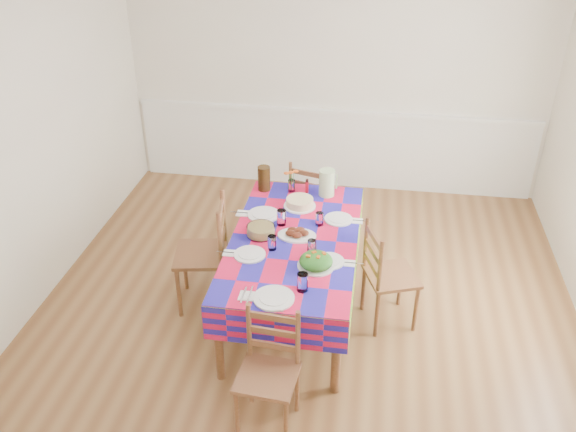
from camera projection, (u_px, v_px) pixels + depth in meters
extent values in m
cube|color=brown|center=(303.00, 324.00, 5.01)|extent=(4.50, 5.00, 0.04)
cube|color=silver|center=(337.00, 70.00, 6.46)|extent=(4.50, 0.04, 2.70)
cube|color=silver|center=(9.00, 155.00, 4.61)|extent=(0.04, 5.00, 2.70)
cube|color=white|center=(334.00, 112.00, 6.64)|extent=(4.41, 0.06, 0.04)
cube|color=white|center=(333.00, 149.00, 6.89)|extent=(4.41, 0.03, 0.90)
cylinder|color=brown|center=(219.00, 342.00, 4.31)|extent=(0.07, 0.07, 0.67)
cylinder|color=brown|center=(336.00, 355.00, 4.20)|extent=(0.07, 0.07, 0.67)
cylinder|color=brown|center=(263.00, 221.00, 5.74)|extent=(0.07, 0.07, 0.67)
cylinder|color=brown|center=(352.00, 228.00, 5.63)|extent=(0.07, 0.07, 0.67)
cube|color=brown|center=(294.00, 241.00, 4.79)|extent=(0.95, 1.80, 0.04)
cube|color=red|center=(294.00, 239.00, 4.78)|extent=(0.99, 1.84, 0.01)
cube|color=red|center=(234.00, 249.00, 4.92)|extent=(0.01, 1.84, 0.28)
cube|color=red|center=(356.00, 259.00, 4.79)|extent=(0.01, 1.84, 0.28)
cube|color=red|center=(274.00, 330.00, 4.07)|extent=(0.99, 0.01, 0.28)
cube|color=red|center=(309.00, 199.00, 5.63)|extent=(0.99, 0.01, 0.28)
cylinder|color=white|center=(274.00, 298.00, 4.11)|extent=(0.28, 0.28, 0.01)
cylinder|color=white|center=(274.00, 297.00, 4.11)|extent=(0.20, 0.20, 0.01)
cylinder|color=white|center=(302.00, 282.00, 4.17)|extent=(0.08, 0.08, 0.14)
cube|color=white|center=(247.00, 296.00, 4.14)|extent=(0.10, 0.10, 0.01)
cube|color=silver|center=(244.00, 295.00, 4.14)|extent=(0.01, 0.18, 0.00)
cube|color=silver|center=(250.00, 296.00, 4.14)|extent=(0.01, 0.21, 0.00)
cylinder|color=white|center=(250.00, 254.00, 4.57)|extent=(0.24, 0.24, 0.01)
cylinder|color=white|center=(250.00, 253.00, 4.56)|extent=(0.17, 0.17, 0.01)
cylinder|color=white|center=(272.00, 243.00, 4.61)|extent=(0.07, 0.07, 0.12)
cube|color=white|center=(229.00, 253.00, 4.59)|extent=(0.09, 0.09, 0.01)
cube|color=silver|center=(227.00, 252.00, 4.59)|extent=(0.15, 0.01, 0.00)
cube|color=silver|center=(231.00, 253.00, 4.59)|extent=(0.18, 0.01, 0.00)
cylinder|color=white|center=(264.00, 215.00, 5.08)|extent=(0.27, 0.27, 0.01)
cylinder|color=white|center=(264.00, 214.00, 5.07)|extent=(0.19, 0.19, 0.01)
cylinder|color=white|center=(281.00, 217.00, 4.92)|extent=(0.08, 0.08, 0.13)
cube|color=white|center=(243.00, 213.00, 5.10)|extent=(0.10, 0.10, 0.01)
cube|color=silver|center=(240.00, 213.00, 5.10)|extent=(0.17, 0.01, 0.00)
cube|color=silver|center=(245.00, 213.00, 5.10)|extent=(0.20, 0.01, 0.00)
cylinder|color=white|center=(329.00, 261.00, 4.49)|extent=(0.23, 0.23, 0.01)
cylinder|color=white|center=(329.00, 260.00, 4.49)|extent=(0.16, 0.16, 0.01)
cylinder|color=white|center=(312.00, 246.00, 4.57)|extent=(0.06, 0.06, 0.11)
cube|color=white|center=(350.00, 263.00, 4.47)|extent=(0.08, 0.08, 0.01)
cube|color=silver|center=(347.00, 263.00, 4.47)|extent=(0.14, 0.01, 0.00)
cube|color=silver|center=(352.00, 263.00, 4.47)|extent=(0.17, 0.01, 0.00)
cylinder|color=white|center=(339.00, 219.00, 5.01)|extent=(0.23, 0.23, 0.01)
cylinder|color=white|center=(339.00, 218.00, 5.01)|extent=(0.16, 0.16, 0.01)
cylinder|color=white|center=(320.00, 219.00, 4.92)|extent=(0.07, 0.07, 0.11)
cube|color=white|center=(357.00, 221.00, 5.00)|extent=(0.09, 0.09, 0.01)
cube|color=silver|center=(355.00, 220.00, 5.00)|extent=(0.15, 0.01, 0.00)
cube|color=silver|center=(360.00, 221.00, 4.99)|extent=(0.17, 0.01, 0.00)
ellipsoid|color=white|center=(297.00, 236.00, 4.79)|extent=(0.31, 0.22, 0.01)
ellipsoid|color=black|center=(304.00, 233.00, 4.77)|extent=(0.08, 0.07, 0.05)
ellipsoid|color=black|center=(300.00, 230.00, 4.81)|extent=(0.08, 0.07, 0.05)
ellipsoid|color=black|center=(292.00, 230.00, 4.81)|extent=(0.08, 0.07, 0.05)
ellipsoid|color=black|center=(290.00, 233.00, 4.77)|extent=(0.08, 0.07, 0.05)
ellipsoid|color=black|center=(297.00, 235.00, 4.74)|extent=(0.08, 0.07, 0.05)
cylinder|color=white|center=(316.00, 266.00, 4.44)|extent=(0.27, 0.27, 0.01)
ellipsoid|color=#1A4912|center=(316.00, 261.00, 4.42)|extent=(0.25, 0.25, 0.11)
cube|color=#D95512|center=(308.00, 256.00, 4.38)|extent=(0.03, 0.02, 0.01)
cube|color=#D95512|center=(314.00, 252.00, 4.42)|extent=(0.04, 0.04, 0.01)
cube|color=#D95512|center=(318.00, 257.00, 4.37)|extent=(0.03, 0.04, 0.01)
cube|color=#D95512|center=(324.00, 253.00, 4.41)|extent=(0.04, 0.04, 0.01)
cylinder|color=white|center=(261.00, 231.00, 4.79)|extent=(0.22, 0.22, 0.08)
cylinder|color=#DACA73|center=(261.00, 230.00, 4.79)|extent=(0.21, 0.21, 0.07)
cylinder|color=white|center=(300.00, 206.00, 5.20)|extent=(0.27, 0.27, 0.01)
cylinder|color=#E0C788|center=(300.00, 202.00, 5.19)|extent=(0.23, 0.23, 0.06)
cube|color=black|center=(309.00, 245.00, 4.69)|extent=(0.11, 0.26, 0.01)
cube|color=black|center=(315.00, 244.00, 4.70)|extent=(0.05, 0.27, 0.01)
cylinder|color=white|center=(291.00, 185.00, 5.42)|extent=(0.06, 0.06, 0.11)
cylinder|color=#2B7426|center=(289.00, 181.00, 5.40)|extent=(0.01, 0.01, 0.16)
ellipsoid|color=#D95512|center=(286.00, 173.00, 5.37)|extent=(0.05, 0.05, 0.02)
cylinder|color=#2B7426|center=(293.00, 181.00, 5.41)|extent=(0.01, 0.01, 0.16)
ellipsoid|color=#D95512|center=(296.00, 171.00, 5.37)|extent=(0.05, 0.05, 0.02)
cylinder|color=#2B7426|center=(291.00, 182.00, 5.39)|extent=(0.01, 0.01, 0.16)
ellipsoid|color=#D95512|center=(291.00, 172.00, 5.32)|extent=(0.05, 0.05, 0.02)
cylinder|color=red|center=(307.00, 186.00, 5.40)|extent=(0.03, 0.03, 0.13)
cylinder|color=#B9DD9C|center=(327.00, 183.00, 5.33)|extent=(0.14, 0.14, 0.24)
cylinder|color=#301E0A|center=(264.00, 178.00, 5.42)|extent=(0.11, 0.11, 0.22)
cube|color=white|center=(278.00, 309.00, 4.01)|extent=(0.07, 0.02, 0.02)
cylinder|color=brown|center=(237.00, 414.00, 3.92)|extent=(0.03, 0.03, 0.41)
cylinder|color=brown|center=(286.00, 424.00, 3.85)|extent=(0.03, 0.03, 0.41)
cylinder|color=brown|center=(251.00, 380.00, 4.17)|extent=(0.03, 0.03, 0.41)
cylinder|color=brown|center=(297.00, 389.00, 4.11)|extent=(0.03, 0.03, 0.41)
cube|color=brown|center=(267.00, 377.00, 3.90)|extent=(0.41, 0.39, 0.03)
cylinder|color=brown|center=(249.00, 331.00, 3.96)|extent=(0.03, 0.03, 0.45)
cylinder|color=brown|center=(298.00, 339.00, 3.90)|extent=(0.03, 0.03, 0.45)
cube|color=brown|center=(273.00, 346.00, 3.98)|extent=(0.33, 0.05, 0.05)
cube|color=brown|center=(273.00, 332.00, 3.92)|extent=(0.33, 0.05, 0.05)
cube|color=brown|center=(273.00, 318.00, 3.86)|extent=(0.33, 0.05, 0.05)
cylinder|color=brown|center=(332.00, 214.00, 6.12)|extent=(0.03, 0.03, 0.40)
cylinder|color=brown|center=(303.00, 207.00, 6.24)|extent=(0.03, 0.03, 0.40)
cylinder|color=brown|center=(321.00, 228.00, 5.89)|extent=(0.03, 0.03, 0.40)
cylinder|color=brown|center=(291.00, 221.00, 6.01)|extent=(0.03, 0.03, 0.40)
cube|color=brown|center=(312.00, 199.00, 5.96)|extent=(0.46, 0.45, 0.03)
cylinder|color=brown|center=(321.00, 190.00, 5.67)|extent=(0.03, 0.03, 0.44)
cylinder|color=brown|center=(290.00, 184.00, 5.78)|extent=(0.03, 0.03, 0.44)
cube|color=brown|center=(306.00, 195.00, 5.77)|extent=(0.31, 0.11, 0.04)
cube|color=brown|center=(306.00, 184.00, 5.71)|extent=(0.31, 0.11, 0.04)
cube|color=brown|center=(306.00, 173.00, 5.65)|extent=(0.31, 0.11, 0.04)
cylinder|color=brown|center=(185.00, 266.00, 5.28)|extent=(0.04, 0.04, 0.47)
cylinder|color=brown|center=(179.00, 293.00, 4.96)|extent=(0.04, 0.04, 0.47)
cylinder|color=brown|center=(225.00, 266.00, 5.29)|extent=(0.04, 0.04, 0.47)
cylinder|color=brown|center=(222.00, 292.00, 4.97)|extent=(0.04, 0.04, 0.47)
cube|color=brown|center=(201.00, 254.00, 5.00)|extent=(0.48, 0.50, 0.03)
cylinder|color=brown|center=(224.00, 217.00, 5.04)|extent=(0.04, 0.04, 0.52)
cylinder|color=brown|center=(220.00, 242.00, 4.72)|extent=(0.04, 0.04, 0.52)
cube|color=brown|center=(223.00, 240.00, 4.93)|extent=(0.08, 0.37, 0.05)
cube|color=brown|center=(222.00, 226.00, 4.86)|extent=(0.08, 0.37, 0.05)
cube|color=brown|center=(221.00, 211.00, 4.79)|extent=(0.08, 0.37, 0.05)
cylinder|color=brown|center=(416.00, 309.00, 4.81)|extent=(0.03, 0.03, 0.43)
cylinder|color=brown|center=(400.00, 284.00, 5.10)|extent=(0.03, 0.03, 0.43)
cylinder|color=brown|center=(377.00, 315.00, 4.76)|extent=(0.03, 0.03, 0.43)
cylinder|color=brown|center=(363.00, 289.00, 5.04)|extent=(0.03, 0.03, 0.43)
cube|color=brown|center=(391.00, 276.00, 4.81)|extent=(0.50, 0.51, 0.03)
cylinder|color=brown|center=(380.00, 268.00, 4.53)|extent=(0.03, 0.03, 0.47)
cylinder|color=brown|center=(366.00, 243.00, 4.81)|extent=(0.03, 0.03, 0.47)
cube|color=brown|center=(372.00, 265.00, 4.72)|extent=(0.14, 0.33, 0.05)
cube|color=brown|center=(373.00, 252.00, 4.66)|extent=(0.14, 0.33, 0.05)
cube|color=brown|center=(374.00, 238.00, 4.59)|extent=(0.14, 0.33, 0.05)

